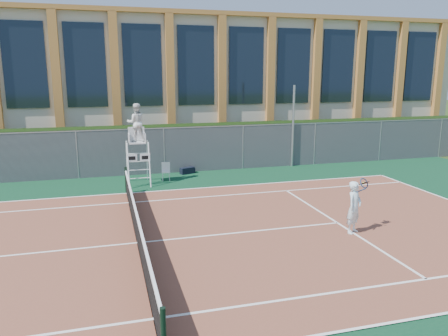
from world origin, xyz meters
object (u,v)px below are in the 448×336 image
object	(u,v)px
umpire_chair	(136,125)
tennis_player	(354,207)
steel_pole	(293,126)
plastic_chair	(166,170)

from	to	relation	value
umpire_chair	tennis_player	distance (m)	10.00
steel_pole	umpire_chair	size ratio (longest dim) A/B	1.18
steel_pole	plastic_chair	xyz separation A→B (m)	(-6.81, -1.31, -1.62)
steel_pole	umpire_chair	world-z (taller)	steel_pole
plastic_chair	tennis_player	world-z (taller)	tennis_player
tennis_player	steel_pole	bearing A→B (deg)	76.70
umpire_chair	tennis_player	bearing A→B (deg)	-53.87
umpire_chair	plastic_chair	bearing A→B (deg)	15.39
plastic_chair	umpire_chair	bearing A→B (deg)	-164.61
steel_pole	tennis_player	world-z (taller)	steel_pole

